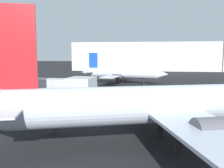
# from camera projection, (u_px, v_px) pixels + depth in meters

# --- Properties ---
(airplane_at_gate) EXTENTS (36.55, 28.73, 11.81)m
(airplane_at_gate) POSITION_uv_depth(u_px,v_px,m) (181.00, 103.00, 20.61)
(airplane_at_gate) COLOR #B2BCCC
(airplane_at_gate) RESTS_ON ground_plane
(airplane_far_left) EXTENTS (25.31, 21.05, 8.68)m
(airplane_far_left) POSITION_uv_depth(u_px,v_px,m) (121.00, 73.00, 65.43)
(airplane_far_left) COLOR silver
(airplane_far_left) RESTS_ON ground_plane
(jet_bridge) EXTENTS (17.18, 4.05, 5.84)m
(jet_bridge) POSITION_uv_depth(u_px,v_px,m) (24.00, 91.00, 24.40)
(jet_bridge) COLOR #B2B7BC
(jet_bridge) RESTS_ON ground_plane
(terminal_building) EXTENTS (81.96, 24.10, 14.46)m
(terminal_building) POSITION_uv_depth(u_px,v_px,m) (151.00, 57.00, 127.13)
(terminal_building) COLOR beige
(terminal_building) RESTS_ON ground_plane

